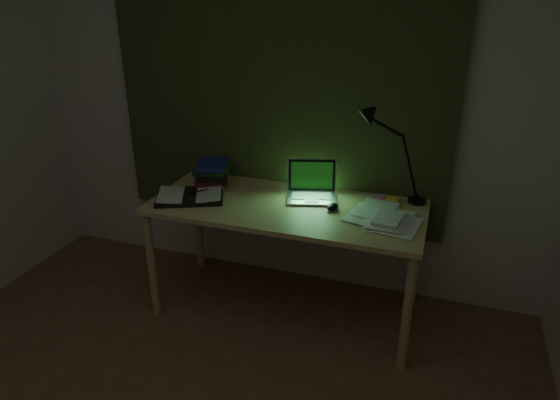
# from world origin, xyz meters

# --- Properties ---
(wall_back) EXTENTS (3.50, 0.00, 2.50)m
(wall_back) POSITION_xyz_m (0.00, 2.00, 1.25)
(wall_back) COLOR beige
(wall_back) RESTS_ON ground
(curtain) EXTENTS (2.20, 0.06, 2.00)m
(curtain) POSITION_xyz_m (0.00, 1.96, 1.45)
(curtain) COLOR #2D3118
(curtain) RESTS_ON wall_back
(desk) EXTENTS (1.62, 0.71, 0.74)m
(desk) POSITION_xyz_m (0.19, 1.57, 0.37)
(desk) COLOR tan
(desk) RESTS_ON floor
(laptop) EXTENTS (0.38, 0.41, 0.22)m
(laptop) POSITION_xyz_m (0.31, 1.69, 0.85)
(laptop) COLOR silver
(laptop) RESTS_ON desk
(open_textbook) EXTENTS (0.48, 0.42, 0.03)m
(open_textbook) POSITION_xyz_m (-0.40, 1.47, 0.76)
(open_textbook) COLOR silver
(open_textbook) RESTS_ON desk
(book_stack) EXTENTS (0.26, 0.29, 0.16)m
(book_stack) POSITION_xyz_m (-0.36, 1.73, 0.82)
(book_stack) COLOR silver
(book_stack) RESTS_ON desk
(loose_papers) EXTENTS (0.36, 0.38, 0.02)m
(loose_papers) POSITION_xyz_m (0.74, 1.56, 0.75)
(loose_papers) COLOR silver
(loose_papers) RESTS_ON desk
(mouse) EXTENTS (0.07, 0.10, 0.03)m
(mouse) POSITION_xyz_m (0.46, 1.59, 0.76)
(mouse) COLOR black
(mouse) RESTS_ON desk
(sticky_yellow) EXTENTS (0.09, 0.09, 0.02)m
(sticky_yellow) POSITION_xyz_m (0.78, 1.83, 0.75)
(sticky_yellow) COLOR yellow
(sticky_yellow) RESTS_ON desk
(sticky_pink) EXTENTS (0.08, 0.08, 0.02)m
(sticky_pink) POSITION_xyz_m (0.70, 1.83, 0.75)
(sticky_pink) COLOR #E85A91
(sticky_pink) RESTS_ON desk
(desk_lamp) EXTENTS (0.44, 0.37, 0.58)m
(desk_lamp) POSITION_xyz_m (0.92, 1.85, 1.03)
(desk_lamp) COLOR black
(desk_lamp) RESTS_ON desk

